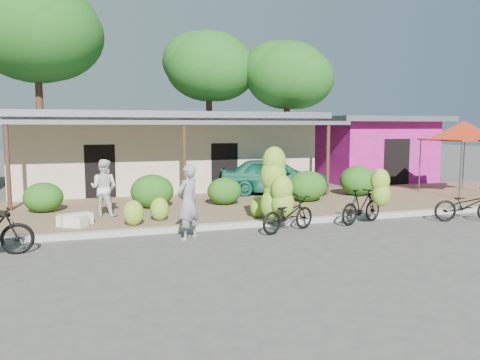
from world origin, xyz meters
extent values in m
plane|color=#4B4846|center=(0.00, 0.00, 0.00)|extent=(100.00, 100.00, 0.00)
cube|color=olive|center=(0.00, 5.00, 0.06)|extent=(60.00, 6.00, 0.12)
cube|color=#A8A399|center=(0.00, 2.00, 0.07)|extent=(60.00, 0.25, 0.15)
cube|color=beige|center=(0.00, 11.00, 1.55)|extent=(12.00, 6.00, 3.10)
cube|color=slate|center=(0.00, 11.00, 3.23)|extent=(13.00, 7.00, 0.25)
cube|color=black|center=(0.00, 8.05, 1.10)|extent=(1.40, 0.12, 2.20)
cube|color=slate|center=(0.00, 7.00, 2.90)|extent=(13.00, 2.00, 0.15)
cylinder|color=#4C2C1E|center=(-5.60, 6.10, 1.43)|extent=(0.14, 0.14, 2.85)
cylinder|color=#4C2C1E|center=(0.00, 6.10, 1.43)|extent=(0.14, 0.14, 2.85)
cylinder|color=#4C2C1E|center=(5.60, 6.10, 1.43)|extent=(0.14, 0.14, 2.85)
cube|color=#C21D8D|center=(10.50, 11.00, 1.50)|extent=(5.00, 5.00, 3.00)
cube|color=slate|center=(10.50, 11.00, 3.12)|extent=(6.00, 6.00, 0.25)
cube|color=black|center=(10.50, 8.55, 1.10)|extent=(1.40, 0.12, 2.20)
cylinder|color=#4C2C1E|center=(-5.50, 16.00, 3.98)|extent=(0.36, 0.36, 7.95)
ellipsoid|color=#144E13|center=(-5.50, 16.00, 7.51)|extent=(6.40, 6.40, 5.12)
ellipsoid|color=#144E13|center=(-6.00, 16.30, 7.81)|extent=(5.44, 5.44, 4.35)
cylinder|color=#4C2C1E|center=(3.50, 16.50, 3.28)|extent=(0.36, 0.36, 6.55)
ellipsoid|color=#144E13|center=(3.50, 16.50, 6.19)|extent=(4.97, 4.97, 3.98)
ellipsoid|color=#144E13|center=(3.00, 16.80, 6.49)|extent=(4.22, 4.22, 3.38)
cylinder|color=#4C2C1E|center=(7.50, 14.50, 2.97)|extent=(0.36, 0.36, 5.94)
ellipsoid|color=#144E13|center=(7.50, 14.50, 5.61)|extent=(4.69, 4.69, 3.75)
ellipsoid|color=#144E13|center=(7.00, 14.80, 5.91)|extent=(3.99, 3.99, 3.19)
ellipsoid|color=#1B4F12|center=(-4.56, 5.46, 0.58)|extent=(1.19, 1.07, 0.93)
ellipsoid|color=#1B4F12|center=(-1.25, 5.23, 0.67)|extent=(1.40, 1.26, 1.09)
ellipsoid|color=#1B4F12|center=(1.18, 5.15, 0.58)|extent=(1.17, 1.06, 0.92)
ellipsoid|color=#1B4F12|center=(4.17, 4.92, 0.67)|extent=(1.40, 1.26, 1.09)
ellipsoid|color=#1B4F12|center=(6.70, 5.67, 0.69)|extent=(1.45, 1.31, 1.13)
cylinder|color=#59595E|center=(9.60, 3.57, 1.17)|extent=(0.05, 0.05, 2.10)
cylinder|color=#59595E|center=(9.60, 5.77, 1.17)|extent=(0.05, 0.05, 2.10)
cylinder|color=#59595E|center=(11.80, 5.77, 1.17)|extent=(0.05, 0.05, 2.10)
cube|color=#A82911|center=(10.70, 4.67, 2.25)|extent=(2.40, 2.40, 0.06)
cone|color=#A82911|center=(10.70, 4.67, 2.63)|extent=(3.50, 3.50, 0.70)
imported|color=black|center=(1.78, 1.12, 0.47)|extent=(1.89, 1.23, 0.94)
ellipsoid|color=#83CC33|center=(1.53, 1.62, 0.68)|extent=(0.67, 0.57, 0.84)
ellipsoid|color=#83CC33|center=(1.62, 1.65, 1.06)|extent=(0.66, 0.56, 0.82)
ellipsoid|color=#83CC33|center=(1.55, 1.63, 1.46)|extent=(0.71, 0.61, 0.89)
ellipsoid|color=#83CC33|center=(1.58, 1.64, 1.82)|extent=(0.65, 0.55, 0.82)
ellipsoid|color=#83CC33|center=(1.70, 1.31, 0.73)|extent=(0.63, 0.53, 0.78)
ellipsoid|color=#83CC33|center=(1.67, 1.30, 1.12)|extent=(0.60, 0.51, 0.75)
imported|color=black|center=(4.18, 1.44, 0.50)|extent=(1.73, 1.00, 1.00)
ellipsoid|color=#83CC33|center=(4.40, 0.83, 0.92)|extent=(0.53, 0.45, 0.67)
ellipsoid|color=#83CC33|center=(4.38, 0.87, 1.29)|extent=(0.55, 0.46, 0.68)
imported|color=black|center=(7.25, 0.74, 0.49)|extent=(1.97, 1.22, 0.98)
ellipsoid|color=#83CC33|center=(-2.08, 2.59, 0.46)|extent=(0.55, 0.47, 0.69)
ellipsoid|color=#83CC33|center=(-1.32, 3.05, 0.45)|extent=(0.53, 0.45, 0.66)
ellipsoid|color=#83CC33|center=(1.49, 2.61, 0.43)|extent=(0.50, 0.42, 0.62)
cube|color=white|center=(-3.57, 3.18, 0.27)|extent=(0.94, 0.73, 0.30)
cube|color=white|center=(-3.64, 2.99, 0.26)|extent=(0.83, 0.74, 0.28)
imported|color=gray|center=(-0.90, 1.05, 0.93)|extent=(0.81, 0.76, 1.86)
imported|color=silver|center=(-2.78, 4.20, 0.96)|extent=(1.02, 0.94, 1.69)
imported|color=#16654C|center=(3.73, 7.00, 0.84)|extent=(4.55, 2.99, 1.44)
camera|label=1|loc=(-3.12, -10.01, 2.75)|focal=35.00mm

